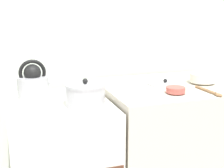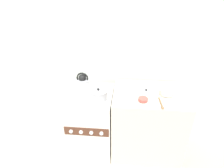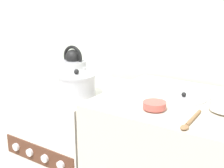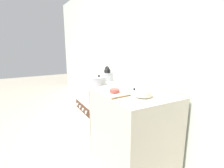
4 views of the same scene
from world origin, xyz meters
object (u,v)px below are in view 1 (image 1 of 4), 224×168
(cooking_pot, at_px, (85,95))
(kettle, at_px, (33,83))
(small_ceramic_bowl, at_px, (176,90))
(enamel_bowl, at_px, (202,78))
(loose_pot_lid, at_px, (165,83))

(cooking_pot, bearing_deg, kettle, 133.84)
(cooking_pot, relative_size, small_ceramic_bowl, 1.97)
(cooking_pot, height_order, small_ceramic_bowl, cooking_pot)
(enamel_bowl, bearing_deg, kettle, 172.11)
(kettle, xyz_separation_m, enamel_bowl, (1.02, -0.14, -0.01))
(enamel_bowl, bearing_deg, loose_pot_lid, 165.10)
(cooking_pot, distance_m, loose_pot_lid, 0.58)
(enamel_bowl, relative_size, small_ceramic_bowl, 1.51)
(small_ceramic_bowl, xyz_separation_m, loose_pot_lid, (0.05, 0.22, -0.02))
(cooking_pot, bearing_deg, enamel_bowl, 7.99)
(enamel_bowl, relative_size, loose_pot_lid, 0.70)
(kettle, distance_m, loose_pot_lid, 0.79)
(loose_pot_lid, bearing_deg, cooking_pot, -162.89)
(enamel_bowl, distance_m, small_ceramic_bowl, 0.32)
(kettle, height_order, loose_pot_lid, kettle)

